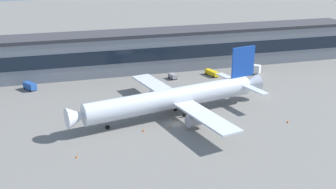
{
  "coord_description": "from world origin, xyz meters",
  "views": [
    {
      "loc": [
        -30.33,
        -96.92,
        45.18
      ],
      "look_at": [
        0.59,
        9.89,
        5.0
      ],
      "focal_mm": 43.57,
      "sensor_mm": 36.0,
      "label": 1
    }
  ],
  "objects_px": {
    "stair_truck": "(252,69)",
    "traffic_cone_1": "(77,157)",
    "baggage_tug": "(173,76)",
    "crew_van": "(30,86)",
    "airliner": "(175,98)",
    "traffic_cone_0": "(288,122)",
    "traffic_cone_2": "(144,130)",
    "belt_loader": "(212,73)",
    "traffic_cone_3": "(170,127)"
  },
  "relations": [
    {
      "from": "stair_truck",
      "to": "traffic_cone_1",
      "type": "bearing_deg",
      "value": -144.86
    },
    {
      "from": "stair_truck",
      "to": "traffic_cone_1",
      "type": "height_order",
      "value": "stair_truck"
    },
    {
      "from": "stair_truck",
      "to": "crew_van",
      "type": "height_order",
      "value": "stair_truck"
    },
    {
      "from": "crew_van",
      "to": "traffic_cone_1",
      "type": "height_order",
      "value": "crew_van"
    },
    {
      "from": "crew_van",
      "to": "traffic_cone_1",
      "type": "bearing_deg",
      "value": -77.62
    },
    {
      "from": "baggage_tug",
      "to": "traffic_cone_2",
      "type": "xyz_separation_m",
      "value": [
        -20.37,
        -41.2,
        -0.73
      ]
    },
    {
      "from": "traffic_cone_2",
      "to": "traffic_cone_1",
      "type": "bearing_deg",
      "value": -151.55
    },
    {
      "from": "baggage_tug",
      "to": "crew_van",
      "type": "xyz_separation_m",
      "value": [
        -49.77,
        1.65,
        0.37
      ]
    },
    {
      "from": "belt_loader",
      "to": "stair_truck",
      "type": "bearing_deg",
      "value": -6.84
    },
    {
      "from": "belt_loader",
      "to": "crew_van",
      "type": "relative_size",
      "value": 1.2
    },
    {
      "from": "traffic_cone_3",
      "to": "traffic_cone_1",
      "type": "bearing_deg",
      "value": -158.91
    },
    {
      "from": "airliner",
      "to": "baggage_tug",
      "type": "relative_size",
      "value": 15.13
    },
    {
      "from": "baggage_tug",
      "to": "traffic_cone_2",
      "type": "distance_m",
      "value": 45.97
    },
    {
      "from": "traffic_cone_3",
      "to": "baggage_tug",
      "type": "bearing_deg",
      "value": 72.32
    },
    {
      "from": "baggage_tug",
      "to": "stair_truck",
      "type": "bearing_deg",
      "value": -4.06
    },
    {
      "from": "baggage_tug",
      "to": "traffic_cone_3",
      "type": "relative_size",
      "value": 6.71
    },
    {
      "from": "stair_truck",
      "to": "belt_loader",
      "type": "distance_m",
      "value": 15.92
    },
    {
      "from": "crew_van",
      "to": "traffic_cone_3",
      "type": "height_order",
      "value": "crew_van"
    },
    {
      "from": "crew_van",
      "to": "traffic_cone_0",
      "type": "height_order",
      "value": "crew_van"
    },
    {
      "from": "traffic_cone_2",
      "to": "traffic_cone_3",
      "type": "relative_size",
      "value": 1.18
    },
    {
      "from": "stair_truck",
      "to": "belt_loader",
      "type": "height_order",
      "value": "stair_truck"
    },
    {
      "from": "traffic_cone_0",
      "to": "traffic_cone_1",
      "type": "height_order",
      "value": "traffic_cone_0"
    },
    {
      "from": "traffic_cone_0",
      "to": "traffic_cone_3",
      "type": "distance_m",
      "value": 32.42
    },
    {
      "from": "airliner",
      "to": "traffic_cone_3",
      "type": "relative_size",
      "value": 101.53
    },
    {
      "from": "stair_truck",
      "to": "crew_van",
      "type": "xyz_separation_m",
      "value": [
        -80.7,
        3.85,
        -0.52
      ]
    },
    {
      "from": "airliner",
      "to": "stair_truck",
      "type": "xyz_separation_m",
      "value": [
        40.26,
        30.75,
        -3.15
      ]
    },
    {
      "from": "baggage_tug",
      "to": "belt_loader",
      "type": "relative_size",
      "value": 0.6
    },
    {
      "from": "baggage_tug",
      "to": "traffic_cone_1",
      "type": "relative_size",
      "value": 6.52
    },
    {
      "from": "traffic_cone_0",
      "to": "traffic_cone_3",
      "type": "relative_size",
      "value": 1.17
    },
    {
      "from": "stair_truck",
      "to": "belt_loader",
      "type": "xyz_separation_m",
      "value": [
        -15.78,
        1.89,
        -0.83
      ]
    },
    {
      "from": "baggage_tug",
      "to": "traffic_cone_3",
      "type": "xyz_separation_m",
      "value": [
        -13.14,
        -41.21,
        -0.79
      ]
    },
    {
      "from": "airliner",
      "to": "traffic_cone_1",
      "type": "bearing_deg",
      "value": -148.18
    },
    {
      "from": "stair_truck",
      "to": "crew_van",
      "type": "relative_size",
      "value": 1.08
    },
    {
      "from": "belt_loader",
      "to": "traffic_cone_3",
      "type": "distance_m",
      "value": 49.74
    },
    {
      "from": "stair_truck",
      "to": "belt_loader",
      "type": "bearing_deg",
      "value": 173.16
    },
    {
      "from": "belt_loader",
      "to": "traffic_cone_3",
      "type": "bearing_deg",
      "value": -124.66
    },
    {
      "from": "stair_truck",
      "to": "belt_loader",
      "type": "relative_size",
      "value": 0.9
    },
    {
      "from": "airliner",
      "to": "crew_van",
      "type": "height_order",
      "value": "airliner"
    },
    {
      "from": "stair_truck",
      "to": "crew_van",
      "type": "distance_m",
      "value": 80.79
    },
    {
      "from": "stair_truck",
      "to": "traffic_cone_0",
      "type": "bearing_deg",
      "value": -105.21
    },
    {
      "from": "baggage_tug",
      "to": "crew_van",
      "type": "distance_m",
      "value": 49.8
    },
    {
      "from": "airliner",
      "to": "traffic_cone_0",
      "type": "relative_size",
      "value": 86.58
    },
    {
      "from": "crew_van",
      "to": "traffic_cone_1",
      "type": "distance_m",
      "value": 53.8
    },
    {
      "from": "traffic_cone_0",
      "to": "stair_truck",
      "type": "bearing_deg",
      "value": 74.79
    },
    {
      "from": "belt_loader",
      "to": "traffic_cone_3",
      "type": "height_order",
      "value": "belt_loader"
    },
    {
      "from": "stair_truck",
      "to": "traffic_cone_1",
      "type": "relative_size",
      "value": 9.79
    },
    {
      "from": "crew_van",
      "to": "traffic_cone_0",
      "type": "distance_m",
      "value": 83.98
    },
    {
      "from": "baggage_tug",
      "to": "traffic_cone_0",
      "type": "height_order",
      "value": "baggage_tug"
    },
    {
      "from": "traffic_cone_0",
      "to": "traffic_cone_2",
      "type": "relative_size",
      "value": 0.99
    },
    {
      "from": "traffic_cone_1",
      "to": "belt_loader",
      "type": "bearing_deg",
      "value": 43.46
    }
  ]
}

